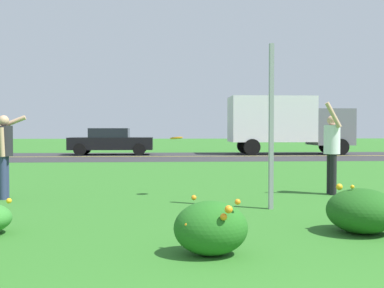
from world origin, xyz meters
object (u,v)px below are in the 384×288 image
Objects in this scene: sign_post_near_path at (271,127)px; person_catcher_white_shirt at (332,147)px; car_black_center_left at (111,141)px; box_truck_gray at (287,122)px; person_thrower_dark_shirt at (4,149)px; frisbee_orange at (176,138)px.

sign_post_near_path reaches higher than person_catcher_white_shirt.
sign_post_near_path is 0.63× the size of car_black_center_left.
box_truck_gray is (3.42, 16.37, 0.79)m from person_catcher_white_shirt.
person_catcher_white_shirt is at bearing 2.05° from person_thrower_dark_shirt.
person_catcher_white_shirt is (1.71, 1.74, -0.41)m from sign_post_near_path.
car_black_center_left is (0.35, 16.61, -0.25)m from person_thrower_dark_shirt.
car_black_center_left is (-4.64, 18.11, -0.68)m from sign_post_near_path.
person_catcher_white_shirt is at bearing -101.81° from box_truck_gray.
car_black_center_left is 9.82m from box_truck_gray.
frisbee_orange is (-3.29, -0.06, 0.19)m from person_catcher_white_shirt.
car_black_center_left is at bearing 111.18° from person_catcher_white_shirt.
sign_post_near_path is 10.93× the size of frisbee_orange.
person_catcher_white_shirt reaches higher than frisbee_orange.
frisbee_orange is 16.72m from car_black_center_left.
box_truck_gray is (10.11, 16.61, 0.81)m from person_thrower_dark_shirt.
box_truck_gray reaches higher than frisbee_orange.
car_black_center_left is at bearing 100.53° from frisbee_orange.
frisbee_orange is 0.06× the size of car_black_center_left.
frisbee_orange is at bearing 2.95° from person_thrower_dark_shirt.
frisbee_orange is (-1.58, 1.68, -0.22)m from sign_post_near_path.
box_truck_gray is (6.71, 16.43, 0.60)m from frisbee_orange.
box_truck_gray is at bearing 58.66° from person_thrower_dark_shirt.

